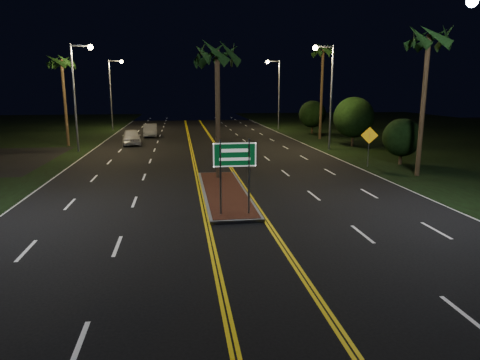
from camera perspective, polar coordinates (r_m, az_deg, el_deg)
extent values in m
plane|color=black|center=(15.67, 0.63, -7.98)|extent=(120.00, 120.00, 0.00)
cube|color=gray|center=(22.30, -2.08, -1.66)|extent=(2.25, 10.25, 0.15)
cube|color=#592819|center=(22.28, -2.08, -1.45)|extent=(2.00, 10.00, 0.02)
cylinder|color=gray|center=(17.80, -2.62, 0.32)|extent=(0.08, 0.08, 3.20)
cylinder|color=gray|center=(17.95, 1.19, 0.43)|extent=(0.08, 0.08, 3.20)
cube|color=#07471E|center=(17.69, -0.71, 3.39)|extent=(1.80, 0.04, 1.00)
cube|color=white|center=(17.67, -0.70, 3.38)|extent=(1.80, 0.01, 1.00)
cylinder|color=gray|center=(39.54, -21.20, 10.03)|extent=(0.18, 0.18, 9.00)
cube|color=gray|center=(39.51, -20.52, 16.41)|extent=(1.60, 0.12, 0.12)
sphere|color=#FFD272|center=(39.35, -19.33, 16.37)|extent=(0.44, 0.44, 0.44)
cylinder|color=gray|center=(59.20, -16.87, 10.75)|extent=(0.18, 0.18, 9.00)
cube|color=gray|center=(59.19, -16.34, 15.00)|extent=(1.60, 0.12, 0.12)
sphere|color=#FFD272|center=(59.08, -15.54, 14.96)|extent=(0.44, 0.44, 0.44)
sphere|color=white|center=(20.50, 28.56, 20.18)|extent=(0.44, 0.44, 0.44)
cylinder|color=gray|center=(38.88, 12.06, 10.55)|extent=(0.18, 0.18, 9.00)
cube|color=gray|center=(38.76, 11.19, 17.03)|extent=(1.60, 0.12, 0.12)
sphere|color=#FFD272|center=(38.50, 10.01, 16.96)|extent=(0.44, 0.44, 0.44)
cylinder|color=gray|center=(58.08, 5.22, 11.19)|extent=(0.18, 0.18, 9.00)
cube|color=gray|center=(58.00, 4.51, 15.51)|extent=(1.60, 0.12, 0.12)
sphere|color=#FFD272|center=(57.83, 3.70, 15.43)|extent=(0.44, 0.44, 0.44)
cylinder|color=#382819|center=(25.20, -2.98, 8.38)|extent=(0.28, 0.28, 7.50)
cylinder|color=#382819|center=(43.86, -22.30, 9.42)|extent=(0.28, 0.28, 8.00)
cylinder|color=#382819|center=(28.65, 23.20, 8.89)|extent=(0.28, 0.28, 8.50)
cylinder|color=#382819|center=(47.02, 10.80, 11.13)|extent=(0.28, 0.28, 9.50)
cylinder|color=#382819|center=(32.96, 20.59, 2.73)|extent=(0.24, 0.24, 0.90)
sphere|color=black|center=(32.77, 20.79, 5.32)|extent=(2.70, 2.70, 2.70)
cylinder|color=#382819|center=(42.09, 14.76, 5.23)|extent=(0.24, 0.24, 1.26)
sphere|color=black|center=(41.91, 14.91, 8.08)|extent=(3.78, 3.78, 3.78)
cylinder|color=#382819|center=(53.25, 9.58, 6.73)|extent=(0.24, 0.24, 1.08)
sphere|color=black|center=(53.11, 9.65, 8.66)|extent=(3.24, 3.24, 3.24)
imported|color=silver|center=(43.29, -14.29, 5.75)|extent=(2.81, 5.39, 1.72)
imported|color=#AEB2B8|center=(50.25, -11.87, 6.64)|extent=(2.30, 4.98, 1.63)
cylinder|color=gray|center=(31.20, 16.76, 3.92)|extent=(0.07, 0.07, 2.42)
cube|color=#E29E0B|center=(31.07, 16.88, 5.72)|extent=(1.11, 0.40, 1.17)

